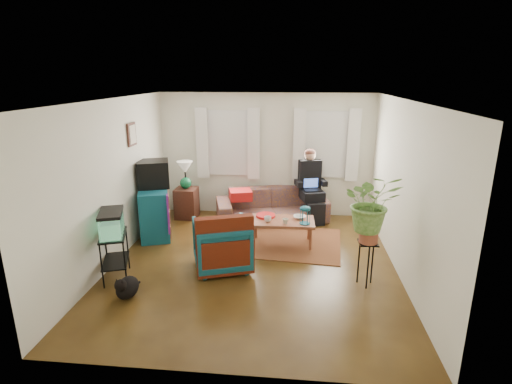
# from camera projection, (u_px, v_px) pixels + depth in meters

# --- Properties ---
(floor) EXTENTS (4.50, 5.00, 0.01)m
(floor) POSITION_uv_depth(u_px,v_px,m) (254.00, 264.00, 6.48)
(floor) COLOR #4F2B14
(floor) RESTS_ON ground
(ceiling) EXTENTS (4.50, 5.00, 0.01)m
(ceiling) POSITION_uv_depth(u_px,v_px,m) (253.00, 100.00, 5.74)
(ceiling) COLOR white
(ceiling) RESTS_ON wall_back
(wall_back) EXTENTS (4.50, 0.01, 2.60)m
(wall_back) POSITION_uv_depth(u_px,v_px,m) (266.00, 155.00, 8.49)
(wall_back) COLOR silver
(wall_back) RESTS_ON floor
(wall_front) EXTENTS (4.50, 0.01, 2.60)m
(wall_front) POSITION_uv_depth(u_px,v_px,m) (225.00, 259.00, 3.72)
(wall_front) COLOR silver
(wall_front) RESTS_ON floor
(wall_left) EXTENTS (0.01, 5.00, 2.60)m
(wall_left) POSITION_uv_depth(u_px,v_px,m) (112.00, 183.00, 6.32)
(wall_left) COLOR silver
(wall_left) RESTS_ON floor
(wall_right) EXTENTS (0.01, 5.00, 2.60)m
(wall_right) POSITION_uv_depth(u_px,v_px,m) (405.00, 191.00, 5.89)
(wall_right) COLOR silver
(wall_right) RESTS_ON floor
(window_left) EXTENTS (1.08, 0.04, 1.38)m
(window_left) POSITION_uv_depth(u_px,v_px,m) (228.00, 143.00, 8.48)
(window_left) COLOR white
(window_left) RESTS_ON wall_back
(window_right) EXTENTS (1.08, 0.04, 1.38)m
(window_right) POSITION_uv_depth(u_px,v_px,m) (326.00, 145.00, 8.28)
(window_right) COLOR white
(window_right) RESTS_ON wall_back
(curtains_left) EXTENTS (1.36, 0.06, 1.50)m
(curtains_left) POSITION_uv_depth(u_px,v_px,m) (228.00, 144.00, 8.40)
(curtains_left) COLOR white
(curtains_left) RESTS_ON wall_back
(curtains_right) EXTENTS (1.36, 0.06, 1.50)m
(curtains_right) POSITION_uv_depth(u_px,v_px,m) (326.00, 145.00, 8.21)
(curtains_right) COLOR white
(curtains_right) RESTS_ON wall_back
(picture_frame) EXTENTS (0.04, 0.32, 0.40)m
(picture_frame) POSITION_uv_depth(u_px,v_px,m) (132.00, 134.00, 6.95)
(picture_frame) COLOR #3D2616
(picture_frame) RESTS_ON wall_left
(area_rug) EXTENTS (2.14, 1.78, 0.01)m
(area_rug) POSITION_uv_depth(u_px,v_px,m) (285.00, 242.00, 7.31)
(area_rug) COLOR brown
(area_rug) RESTS_ON floor
(sofa) EXTENTS (2.42, 1.45, 0.89)m
(sofa) POSITION_uv_depth(u_px,v_px,m) (272.00, 200.00, 8.29)
(sofa) COLOR brown
(sofa) RESTS_ON floor
(seated_person) EXTENTS (0.73, 0.82, 1.35)m
(seated_person) POSITION_uv_depth(u_px,v_px,m) (310.00, 188.00, 8.35)
(seated_person) COLOR black
(seated_person) RESTS_ON sofa
(side_table) EXTENTS (0.45, 0.45, 0.65)m
(side_table) POSITION_uv_depth(u_px,v_px,m) (187.00, 203.00, 8.49)
(side_table) COLOR #392915
(side_table) RESTS_ON floor
(table_lamp) EXTENTS (0.34, 0.34, 0.59)m
(table_lamp) POSITION_uv_depth(u_px,v_px,m) (185.00, 176.00, 8.32)
(table_lamp) COLOR white
(table_lamp) RESTS_ON side_table
(dresser) EXTENTS (0.82, 1.14, 0.93)m
(dresser) POSITION_uv_depth(u_px,v_px,m) (155.00, 212.00, 7.53)
(dresser) COLOR #104D61
(dresser) RESTS_ON floor
(crt_tv) EXTENTS (0.70, 0.67, 0.50)m
(crt_tv) POSITION_uv_depth(u_px,v_px,m) (153.00, 174.00, 7.43)
(crt_tv) COLOR black
(crt_tv) RESTS_ON dresser
(aquarium_stand) EXTENTS (0.54, 0.71, 0.70)m
(aquarium_stand) POSITION_uv_depth(u_px,v_px,m) (115.00, 257.00, 5.93)
(aquarium_stand) COLOR black
(aquarium_stand) RESTS_ON floor
(aquarium) EXTENTS (0.49, 0.65, 0.37)m
(aquarium) POSITION_uv_depth(u_px,v_px,m) (112.00, 223.00, 5.78)
(aquarium) COLOR #7FD899
(aquarium) RESTS_ON aquarium_stand
(black_cat) EXTENTS (0.30, 0.45, 0.37)m
(black_cat) POSITION_uv_depth(u_px,v_px,m) (127.00, 285.00, 5.45)
(black_cat) COLOR black
(black_cat) RESTS_ON floor
(armchair) EXTENTS (1.05, 1.01, 0.86)m
(armchair) POSITION_uv_depth(u_px,v_px,m) (222.00, 242.00, 6.25)
(armchair) COLOR #115867
(armchair) RESTS_ON floor
(serape_throw) EXTENTS (0.88, 0.47, 0.71)m
(serape_throw) POSITION_uv_depth(u_px,v_px,m) (225.00, 240.00, 5.89)
(serape_throw) COLOR #9E0A0A
(serape_throw) RESTS_ON armchair
(coffee_table) EXTENTS (1.14, 0.64, 0.47)m
(coffee_table) POSITION_uv_depth(u_px,v_px,m) (282.00, 232.00, 7.16)
(coffee_table) COLOR brown
(coffee_table) RESTS_ON floor
(cup_a) EXTENTS (0.13, 0.13, 0.10)m
(cup_a) POSITION_uv_depth(u_px,v_px,m) (268.00, 219.00, 7.00)
(cup_a) COLOR white
(cup_a) RESTS_ON coffee_table
(cup_b) EXTENTS (0.11, 0.11, 0.10)m
(cup_b) POSITION_uv_depth(u_px,v_px,m) (285.00, 221.00, 6.90)
(cup_b) COLOR beige
(cup_b) RESTS_ON coffee_table
(bowl) EXTENTS (0.23, 0.23, 0.06)m
(bowl) POSITION_uv_depth(u_px,v_px,m) (300.00, 217.00, 7.16)
(bowl) COLOR white
(bowl) RESTS_ON coffee_table
(snack_tray) EXTENTS (0.36, 0.36, 0.04)m
(snack_tray) POSITION_uv_depth(u_px,v_px,m) (266.00, 216.00, 7.25)
(snack_tray) COLOR #B21414
(snack_tray) RESTS_ON coffee_table
(birdcage) EXTENTS (0.19, 0.19, 0.33)m
(birdcage) POSITION_uv_depth(u_px,v_px,m) (305.00, 215.00, 6.87)
(birdcage) COLOR #115B6B
(birdcage) RESTS_ON coffee_table
(plant_stand) EXTENTS (0.29, 0.29, 0.67)m
(plant_stand) POSITION_uv_depth(u_px,v_px,m) (366.00, 264.00, 5.75)
(plant_stand) COLOR black
(plant_stand) RESTS_ON floor
(potted_plant) EXTENTS (0.79, 0.69, 0.85)m
(potted_plant) POSITION_uv_depth(u_px,v_px,m) (371.00, 211.00, 5.52)
(potted_plant) COLOR #599947
(potted_plant) RESTS_ON plant_stand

